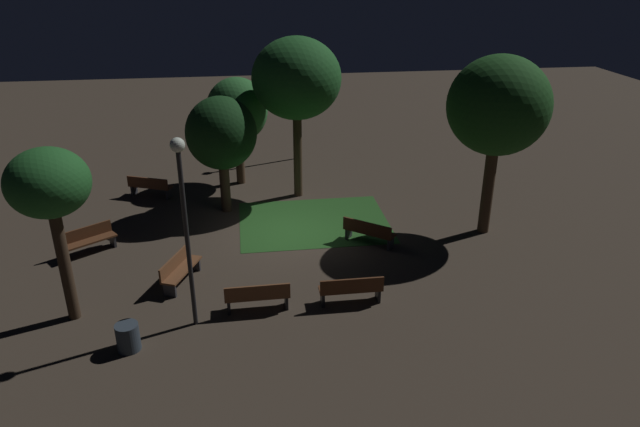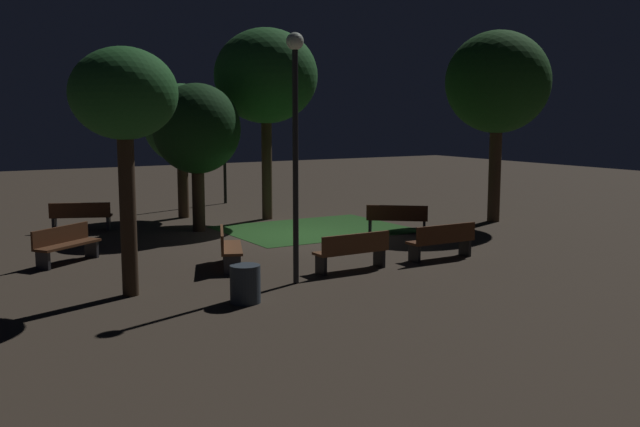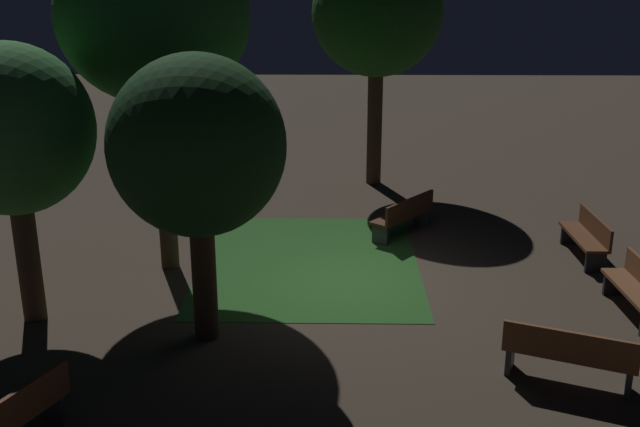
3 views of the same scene
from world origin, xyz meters
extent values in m
plane|color=#3D3328|center=(0.00, 0.00, 0.00)|extent=(60.00, 60.00, 0.00)
cube|color=#23511E|center=(0.97, 0.78, 0.01)|extent=(5.46, 4.32, 0.01)
cube|color=brown|center=(-1.31, -4.76, 0.45)|extent=(1.81, 0.51, 0.06)
cube|color=brown|center=(-1.31, -4.97, 0.68)|extent=(1.80, 0.09, 0.40)
cube|color=black|center=(-2.11, -4.78, 0.21)|extent=(0.09, 0.39, 0.42)
cube|color=black|center=(-0.51, -4.75, 0.21)|extent=(0.09, 0.39, 0.42)
cube|color=#512D19|center=(1.31, -4.76, 0.45)|extent=(1.80, 0.49, 0.06)
cube|color=#512D19|center=(1.31, -4.97, 0.68)|extent=(1.80, 0.07, 0.40)
cube|color=black|center=(0.51, -4.76, 0.21)|extent=(0.08, 0.38, 0.42)
cube|color=black|center=(2.11, -4.77, 0.21)|extent=(0.08, 0.38, 0.42)
cube|color=#512D19|center=(-6.70, -0.65, 0.45)|extent=(1.75, 1.43, 0.06)
cube|color=#512D19|center=(-6.82, -0.48, 0.68)|extent=(1.51, 1.08, 0.40)
cube|color=#2D2D33|center=(-6.05, -0.19, 0.21)|extent=(0.29, 0.36, 0.42)
cube|color=#2D2D33|center=(-7.36, -1.11, 0.21)|extent=(0.29, 0.36, 0.42)
cube|color=brown|center=(-3.50, -3.01, 0.45)|extent=(1.13, 1.85, 0.06)
cube|color=brown|center=(-3.70, -2.93, 0.68)|extent=(0.74, 1.69, 0.40)
cube|color=#2D2D33|center=(-3.20, -2.27, 0.21)|extent=(0.39, 0.22, 0.42)
cube|color=#2D2D33|center=(-3.81, -3.75, 0.21)|extent=(0.39, 0.22, 0.42)
cube|color=brown|center=(-5.31, 4.21, 0.45)|extent=(1.85, 1.14, 0.06)
cube|color=brown|center=(-5.39, 4.02, 0.68)|extent=(1.68, 0.75, 0.40)
cube|color=#2D2D33|center=(-6.05, 4.52, 0.21)|extent=(0.22, 0.39, 0.42)
cube|color=#2D2D33|center=(-4.57, 3.90, 0.21)|extent=(0.22, 0.39, 0.42)
cube|color=#422314|center=(2.64, -1.21, 0.45)|extent=(1.70, 1.50, 0.06)
cube|color=#422314|center=(2.51, -1.37, 0.68)|extent=(1.44, 1.17, 0.40)
cube|color=#2D2D33|center=(2.01, -0.71, 0.21)|extent=(0.30, 0.35, 0.42)
cube|color=#2D2D33|center=(3.26, -1.71, 0.21)|extent=(0.30, 0.35, 0.42)
cylinder|color=#423021|center=(6.90, -0.81, 1.82)|extent=(0.40, 0.40, 3.64)
ellipsoid|color=#194719|center=(6.90, -0.81, 4.57)|extent=(3.38, 3.38, 3.30)
cylinder|color=#423021|center=(0.68, 3.51, 1.92)|extent=(0.35, 0.35, 3.84)
ellipsoid|color=#1E5623|center=(0.68, 3.51, 4.79)|extent=(3.43, 3.43, 3.13)
cylinder|color=#38281C|center=(-2.24, 2.30, 1.19)|extent=(0.38, 0.38, 2.39)
ellipsoid|color=#143816|center=(-2.24, 2.30, 3.11)|extent=(2.62, 2.62, 2.70)
cylinder|color=#423021|center=(-1.64, 5.28, 1.26)|extent=(0.37, 0.37, 2.52)
ellipsoid|color=#28662D|center=(-1.64, 5.28, 3.22)|extent=(2.55, 2.55, 2.68)
cylinder|color=#38281C|center=(-6.30, -4.46, 1.69)|extent=(0.32, 0.32, 3.37)
ellipsoid|color=#1E5623|center=(-6.30, -4.46, 3.94)|extent=(2.06, 2.06, 1.77)
cylinder|color=black|center=(-3.00, -5.23, 2.43)|extent=(0.12, 0.12, 4.86)
sphere|color=white|center=(-3.00, -5.23, 5.01)|extent=(0.36, 0.36, 0.36)
cylinder|color=black|center=(1.18, 8.25, 2.44)|extent=(0.12, 0.12, 4.88)
sphere|color=#F4E5B2|center=(1.18, 8.25, 5.03)|extent=(0.36, 0.36, 0.36)
cylinder|color=#2D3842|center=(-4.59, -6.13, 0.36)|extent=(0.58, 0.58, 0.73)
camera|label=1|loc=(-1.48, -18.62, 9.07)|focal=32.57mm
camera|label=2|loc=(-10.21, -18.39, 3.57)|focal=40.76mm
camera|label=3|loc=(-12.68, 0.32, 5.48)|focal=41.09mm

